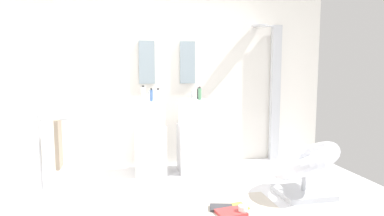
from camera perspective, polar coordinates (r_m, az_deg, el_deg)
name	(u,v)px	position (r m, az deg, el deg)	size (l,w,h in m)	color
ground_plane	(188,207)	(3.69, -0.59, -16.19)	(4.80, 3.60, 0.04)	silver
rear_partition	(167,76)	(5.03, -4.21, 5.34)	(4.80, 0.10, 2.60)	silver
pedestal_sink_left	(150,137)	(4.62, -6.98, -4.81)	(0.41, 0.41, 1.09)	white
pedestal_sink_right	(193,135)	(4.70, 0.19, -4.56)	(0.41, 0.41, 1.09)	white
vanity_mirror_left	(147,62)	(4.93, -7.53, 7.53)	(0.22, 0.03, 0.60)	#8C9EA8
vanity_mirror_right	(187,62)	(5.01, -0.76, 7.57)	(0.22, 0.03, 0.60)	#8C9EA8
shower_column	(274,90)	(5.38, 13.51, 2.92)	(0.49, 0.24, 2.05)	#B7BABF
lounge_chair	(304,165)	(4.04, 18.14, -8.95)	(1.08, 1.08, 0.65)	#B7BABF
towel_rack	(56,146)	(3.75, -21.69, -5.88)	(0.37, 0.22, 0.95)	#B7BABF
area_rug	(226,212)	(3.55, 5.73, -16.73)	(1.09, 0.87, 0.01)	beige
magazine_red	(231,213)	(3.48, 6.48, -16.89)	(0.27, 0.21, 0.03)	#B73838
magazine_charcoal	(221,208)	(3.58, 4.87, -16.19)	(0.23, 0.17, 0.03)	#38383D
magazine_ochre	(233,208)	(3.61, 6.78, -16.10)	(0.29, 0.18, 0.02)	gold
coffee_mug	(243,210)	(3.49, 8.46, -16.38)	(0.09, 0.09, 0.09)	white
soap_bottle_white	(158,95)	(4.54, -5.65, 2.21)	(0.06, 0.06, 0.16)	white
soap_bottle_green	(200,94)	(4.56, 1.29, 2.37)	(0.04, 0.04, 0.17)	#59996B
soap_bottle_blue	(151,95)	(4.40, -6.77, 2.12)	(0.04, 0.04, 0.17)	#4C72B7
soap_bottle_black	(198,94)	(4.73, 1.08, 2.42)	(0.04, 0.04, 0.16)	black
soap_bottle_clear	(143,93)	(4.64, -8.10, 2.47)	(0.06, 0.06, 0.19)	silver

